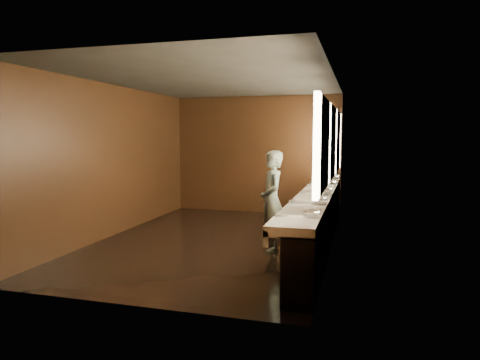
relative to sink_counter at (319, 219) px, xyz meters
name	(u,v)px	position (x,y,z in m)	size (l,w,h in m)	color
floor	(216,241)	(-1.79, 0.00, -0.50)	(6.00, 6.00, 0.00)	black
ceiling	(215,80)	(-1.79, 0.00, 2.30)	(4.00, 6.00, 0.02)	#2D2D2B
wall_back	(256,155)	(-1.79, 3.00, 0.90)	(4.00, 0.02, 2.80)	black
wall_front	(125,179)	(-1.79, -3.00, 0.90)	(4.00, 0.02, 2.80)	black
wall_left	(115,160)	(-3.79, 0.00, 0.90)	(0.02, 6.00, 2.80)	black
wall_right	(333,164)	(0.21, 0.00, 0.90)	(0.02, 6.00, 2.80)	black
sink_counter	(319,219)	(0.00, 0.00, 0.00)	(0.55, 5.40, 1.01)	black
mirror_band	(332,143)	(0.19, 0.00, 1.25)	(0.06, 5.03, 1.15)	#FDE5B7
person	(272,201)	(-0.73, -0.31, 0.32)	(0.59, 0.39, 1.63)	#7BAAB8
trash_bin	(296,247)	(-0.22, -1.13, -0.20)	(0.38, 0.38, 0.58)	black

